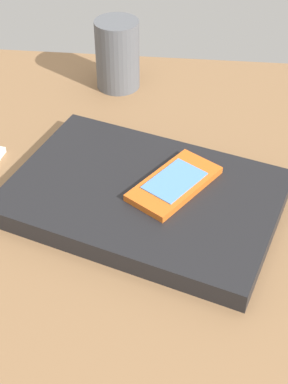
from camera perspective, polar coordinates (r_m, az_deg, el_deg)
name	(u,v)px	position (r cm, az deg, el deg)	size (l,w,h in cm)	color
desk_surface	(211,229)	(66.81, 6.87, -3.84)	(120.00, 80.00, 3.00)	olive
laptop_closed	(144,197)	(66.49, 0.00, -0.49)	(31.42, 21.40, 2.50)	black
cell_phone_on_laptop	(174,183)	(65.81, 3.15, 0.89)	(11.39, 12.91, 0.99)	orange
pen_cup	(118,55)	(87.92, -2.73, 13.91)	(6.76, 6.76, 10.75)	#595B60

